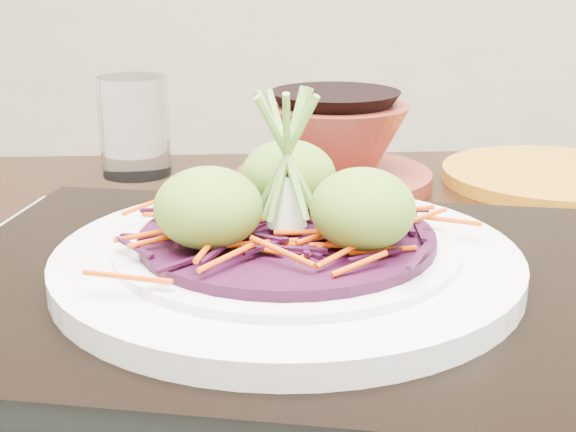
{
  "coord_description": "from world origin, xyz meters",
  "views": [
    {
      "loc": [
        0.03,
        -0.38,
        0.9
      ],
      "look_at": [
        0.02,
        0.09,
        0.74
      ],
      "focal_mm": 50.0,
      "sensor_mm": 36.0,
      "label": 1
    }
  ],
  "objects_px": {
    "serving_tray": "(287,288)",
    "water_glass": "(135,126)",
    "white_plate": "(287,259)",
    "dining_table": "(278,408)",
    "terracotta_bowl_set": "(334,150)",
    "yellow_plate": "(553,176)"
  },
  "relations": [
    {
      "from": "serving_tray",
      "to": "water_glass",
      "type": "xyz_separation_m",
      "value": [
        -0.16,
        0.31,
        0.03
      ]
    },
    {
      "from": "white_plate",
      "to": "water_glass",
      "type": "relative_size",
      "value": 2.9
    },
    {
      "from": "dining_table",
      "to": "serving_tray",
      "type": "xyz_separation_m",
      "value": [
        0.01,
        -0.04,
        0.1
      ]
    },
    {
      "from": "serving_tray",
      "to": "water_glass",
      "type": "height_order",
      "value": "water_glass"
    },
    {
      "from": "serving_tray",
      "to": "terracotta_bowl_set",
      "type": "xyz_separation_m",
      "value": [
        0.04,
        0.28,
        0.02
      ]
    },
    {
      "from": "dining_table",
      "to": "white_plate",
      "type": "height_order",
      "value": "white_plate"
    },
    {
      "from": "water_glass",
      "to": "terracotta_bowl_set",
      "type": "distance_m",
      "value": 0.2
    },
    {
      "from": "serving_tray",
      "to": "terracotta_bowl_set",
      "type": "relative_size",
      "value": 1.89
    },
    {
      "from": "terracotta_bowl_set",
      "to": "yellow_plate",
      "type": "xyz_separation_m",
      "value": [
        0.21,
        0.01,
        -0.03
      ]
    },
    {
      "from": "terracotta_bowl_set",
      "to": "yellow_plate",
      "type": "height_order",
      "value": "terracotta_bowl_set"
    },
    {
      "from": "water_glass",
      "to": "dining_table",
      "type": "bearing_deg",
      "value": -61.65
    },
    {
      "from": "dining_table",
      "to": "terracotta_bowl_set",
      "type": "bearing_deg",
      "value": 75.36
    },
    {
      "from": "dining_table",
      "to": "serving_tray",
      "type": "relative_size",
      "value": 2.71
    },
    {
      "from": "water_glass",
      "to": "yellow_plate",
      "type": "relative_size",
      "value": 0.46
    },
    {
      "from": "water_glass",
      "to": "yellow_plate",
      "type": "height_order",
      "value": "water_glass"
    },
    {
      "from": "serving_tray",
      "to": "yellow_plate",
      "type": "distance_m",
      "value": 0.38
    },
    {
      "from": "yellow_plate",
      "to": "terracotta_bowl_set",
      "type": "bearing_deg",
      "value": -175.94
    },
    {
      "from": "dining_table",
      "to": "terracotta_bowl_set",
      "type": "distance_m",
      "value": 0.28
    },
    {
      "from": "terracotta_bowl_set",
      "to": "yellow_plate",
      "type": "distance_m",
      "value": 0.21
    },
    {
      "from": "water_glass",
      "to": "white_plate",
      "type": "bearing_deg",
      "value": -63.37
    },
    {
      "from": "serving_tray",
      "to": "terracotta_bowl_set",
      "type": "distance_m",
      "value": 0.28
    },
    {
      "from": "white_plate",
      "to": "water_glass",
      "type": "bearing_deg",
      "value": 116.63
    }
  ]
}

